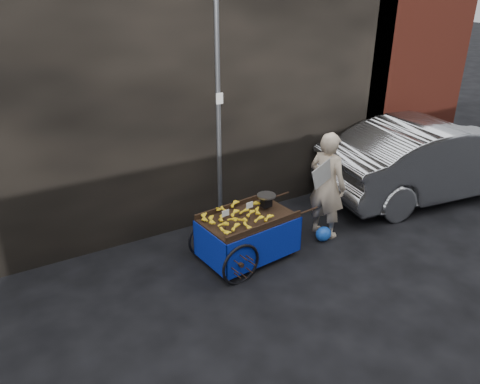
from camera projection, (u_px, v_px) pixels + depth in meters
ground at (242, 266)px, 7.47m from camera, size 80.00×80.00×0.00m
building_wall at (189, 77)px, 8.62m from camera, size 13.50×2.00×5.00m
street_pole at (219, 121)px, 7.77m from camera, size 0.12×0.10×4.00m
banana_cart at (246, 222)px, 7.38m from camera, size 2.08×1.13×1.09m
vendor at (327, 185)px, 8.00m from camera, size 0.84×0.80×1.90m
plastic_bag at (323, 234)px, 8.12m from camera, size 0.29×0.23×0.26m
parked_car at (435, 158)px, 9.59m from camera, size 5.03×2.35×1.60m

